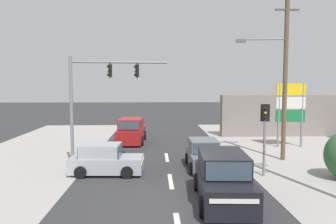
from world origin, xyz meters
TOP-DOWN VIEW (x-y plane):
  - ground_plane at (0.00, 0.00)m, footprint 140.00×140.00m
  - lane_dash_mid at (0.00, 3.00)m, footprint 0.20×2.40m
  - lane_dash_far at (0.00, 8.00)m, footprint 0.20×2.40m
  - utility_pole_midground_right at (6.76, 6.99)m, footprint 3.78×0.57m
  - traffic_signal_mast at (-3.92, 5.92)m, footprint 5.26×0.74m
  - pedestal_signal_right_kerb at (4.61, 3.62)m, footprint 0.44×0.31m
  - shopping_plaza_sign at (8.96, 10.97)m, footprint 2.10×0.16m
  - shopfront_wall_far at (11.00, 16.00)m, footprint 12.00×1.00m
  - hatchback_oncoming_near at (1.91, 5.35)m, footprint 1.79×3.64m
  - hatchback_crossing_left at (-3.24, 4.37)m, footprint 3.71×1.91m
  - suv_oncoming_mid at (-2.56, 13.26)m, footprint 2.21×4.61m
  - suv_kerbside_parked at (1.89, 0.26)m, footprint 2.26×4.63m

SIDE VIEW (x-z plane):
  - ground_plane at x=0.00m, z-range 0.00..0.00m
  - lane_dash_mid at x=0.00m, z-range 0.00..0.01m
  - lane_dash_far at x=0.00m, z-range 0.00..0.01m
  - hatchback_oncoming_near at x=1.91m, z-range -0.06..1.47m
  - hatchback_crossing_left at x=-3.24m, z-range -0.06..1.47m
  - suv_oncoming_mid at x=-2.56m, z-range -0.06..1.83m
  - suv_kerbside_parked at x=1.89m, z-range -0.06..1.83m
  - shopfront_wall_far at x=11.00m, z-range 0.00..3.60m
  - pedestal_signal_right_kerb at x=4.61m, z-range 0.64..4.20m
  - shopping_plaza_sign at x=8.96m, z-range 0.68..5.28m
  - traffic_signal_mast at x=-3.92m, z-range 1.15..7.15m
  - utility_pole_midground_right at x=6.76m, z-range 0.36..10.25m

